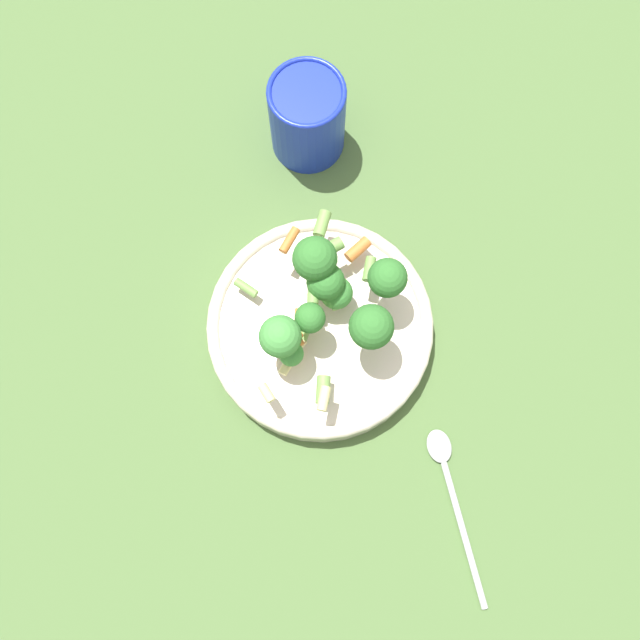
% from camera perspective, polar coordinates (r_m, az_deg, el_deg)
% --- Properties ---
extents(ground_plane, '(3.00, 3.00, 0.00)m').
position_cam_1_polar(ground_plane, '(0.84, -0.00, -0.92)').
color(ground_plane, '#4C6B38').
extents(bowl, '(0.25, 0.25, 0.04)m').
position_cam_1_polar(bowl, '(0.82, -0.00, -0.59)').
color(bowl, beige).
rests_on(bowl, ground_plane).
extents(pasta_salad, '(0.19, 0.18, 0.09)m').
position_cam_1_polar(pasta_salad, '(0.75, 0.79, 1.49)').
color(pasta_salad, '#8CB766').
rests_on(pasta_salad, bowl).
extents(cup, '(0.09, 0.09, 0.11)m').
position_cam_1_polar(cup, '(0.87, -0.97, 15.22)').
color(cup, '#192DAD').
rests_on(cup, ground_plane).
extents(spoon, '(0.08, 0.18, 0.01)m').
position_cam_1_polar(spoon, '(0.82, 9.87, -12.23)').
color(spoon, silver).
rests_on(spoon, ground_plane).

